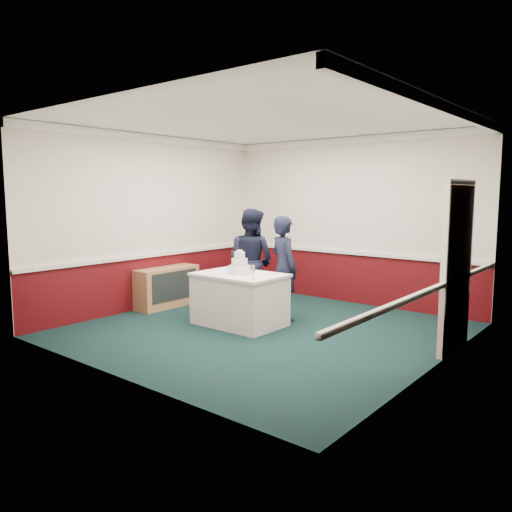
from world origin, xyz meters
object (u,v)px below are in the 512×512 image
Objects in this scene: sideboard at (167,287)px; wedding_cake at (240,266)px; champagne_flute at (253,270)px; cake_knife at (229,275)px; person_man at (251,261)px; cake_table at (240,299)px; person_woman at (284,268)px.

wedding_cake is at bearing -3.65° from sideboard.
champagne_flute is at bearing -9.75° from sideboard.
cake_knife is (-0.03, -0.20, -0.11)m from wedding_cake.
wedding_cake is (1.80, -0.11, 0.55)m from sideboard.
sideboard is 5.45× the size of cake_knife.
champagne_flute is at bearing 126.07° from person_man.
cake_table is at bearing 112.59° from person_man.
person_man is (1.41, 0.62, 0.52)m from sideboard.
person_woman is at bearing 60.90° from cake_knife.
person_man is at bearing 23.57° from sideboard.
champagne_flute is at bearing 123.65° from person_woman.
person_man is at bearing 104.88° from cake_knife.
cake_knife is (-0.03, -0.20, 0.39)m from cake_table.
sideboard is 0.91× the size of cake_table.
sideboard is 1.85m from cake_knife.
cake_knife is at bearing 171.42° from champagne_flute.
wedding_cake is at bearing 150.75° from champagne_flute.
person_woman is (-0.16, 0.95, -0.10)m from champagne_flute.
sideboard is 0.73× the size of person_woman.
cake_table is 6.44× the size of champagne_flute.
person_man is at bearing 117.66° from cake_table.
cake_table is at bearing -90.00° from wedding_cake.
person_man is at bearing 131.13° from champagne_flute.
champagne_flute is (0.50, -0.28, 0.53)m from cake_table.
wedding_cake is 1.78× the size of champagne_flute.
sideboard is 2.40m from champagne_flute.
sideboard is 5.85× the size of champagne_flute.
wedding_cake is at bearing 87.19° from person_woman.
person_man is (-0.38, 0.73, 0.47)m from cake_table.
wedding_cake reaches higher than sideboard.
sideboard is at bearing 170.25° from champagne_flute.
sideboard is at bearing 164.01° from cake_knife.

